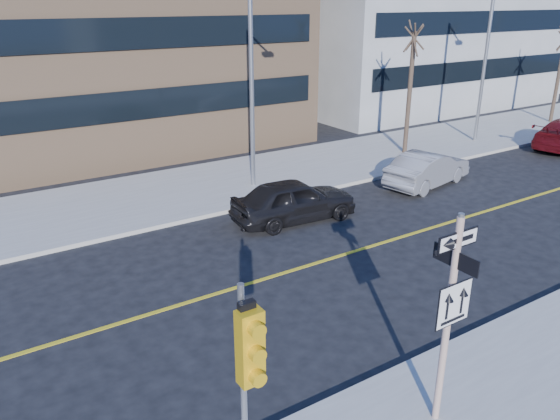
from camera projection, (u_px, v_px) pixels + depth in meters
ground at (348, 355)px, 12.11m from camera, size 120.00×120.00×0.00m
far_sidewalk at (460, 138)px, 30.59m from camera, size 66.00×6.00×0.15m
road_centerline at (520, 201)px, 21.32m from camera, size 40.00×0.14×0.01m
sign_pole at (450, 311)px, 9.26m from camera, size 0.92×0.92×4.06m
traffic_signal at (249, 367)px, 6.90m from camera, size 0.32×0.45×4.00m
parked_car_a at (294, 200)px, 19.16m from camera, size 2.17×4.63×1.53m
parked_car_b at (428, 169)px, 22.83m from camera, size 2.37×4.62×1.45m
streetlight_a at (255, 72)px, 20.83m from camera, size 0.55×2.25×8.00m
streetlight_b at (490, 53)px, 27.92m from camera, size 0.55×2.25×8.00m
street_tree_west at (414, 41)px, 25.53m from camera, size 1.80×1.80×6.35m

